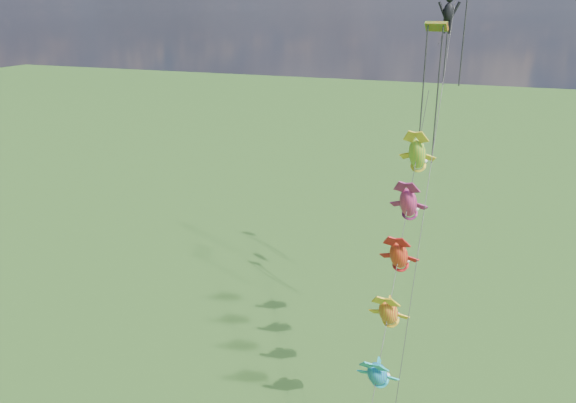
% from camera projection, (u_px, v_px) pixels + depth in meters
% --- Properties ---
extents(fish_windsock_rig, '(0.91, 15.97, 16.53)m').
position_uv_depth(fish_windsock_rig, '(394.00, 284.00, 23.79)').
color(fish_windsock_rig, brown).
rests_on(fish_windsock_rig, ground).
extents(parafoil_rig, '(1.90, 17.51, 24.97)m').
position_uv_depth(parafoil_rig, '(448.00, 22.00, 27.60)').
color(parafoil_rig, brown).
rests_on(parafoil_rig, ground).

